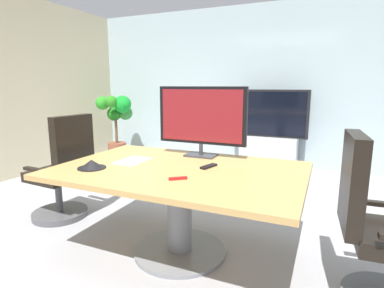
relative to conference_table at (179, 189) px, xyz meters
name	(u,v)px	position (x,y,z in m)	size (l,w,h in m)	color
ground_plane	(177,242)	(-0.10, 0.14, -0.56)	(7.30, 7.30, 0.00)	#99999E
wall_back_glass_partition	(258,87)	(-0.10, 3.28, 0.80)	(6.30, 0.10, 2.70)	#9EB2B7
conference_table	(179,189)	(0.00, 0.00, 0.00)	(1.93, 1.27, 0.73)	#B2894C
office_chair_left	(64,176)	(-1.39, 0.13, -0.10)	(0.61, 0.59, 1.09)	#4C4C51
office_chair_right	(379,237)	(1.39, -0.05, -0.10)	(0.61, 0.59, 1.09)	#4C4C51
tv_monitor	(201,117)	(0.00, 0.46, 0.53)	(0.84, 0.18, 0.64)	#333338
wall_display_unit	(269,143)	(0.19, 2.93, -0.11)	(1.20, 0.36, 1.31)	#B7BABC
potted_plant	(117,119)	(-2.58, 2.60, 0.20)	(0.66, 0.66, 1.20)	brown
conference_phone	(92,164)	(-0.63, -0.29, 0.21)	(0.22, 0.22, 0.07)	black
remote_control	(209,166)	(0.21, 0.11, 0.18)	(0.05, 0.17, 0.02)	black
whiteboard_marker	(178,178)	(0.13, -0.29, 0.19)	(0.13, 0.02, 0.02)	red
paper_notepad	(133,161)	(-0.46, 0.03, 0.18)	(0.21, 0.30, 0.01)	white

